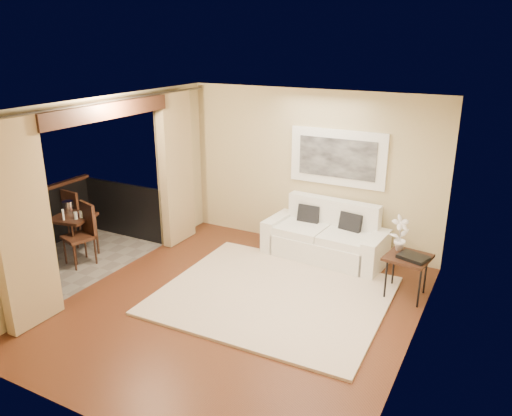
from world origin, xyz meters
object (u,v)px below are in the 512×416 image
Objects in this scene: sofa at (326,238)px; orchid at (400,233)px; side_table at (408,260)px; ice_bucket at (68,207)px; balcony_chair_near at (84,229)px; bistro_table at (73,221)px; balcony_chair_far at (76,212)px.

orchid reaches higher than sofa.
ice_bucket is (-5.34, -1.10, 0.25)m from side_table.
orchid is at bearing -20.50° from sofa.
ice_bucket is at bearing 178.29° from balcony_chair_near.
orchid reaches higher than balcony_chair_near.
balcony_chair_far is at bearing 134.22° from bistro_table.
sofa is 4.18m from bistro_table.
orchid is at bearing 14.96° from bistro_table.
balcony_chair_near is (0.81, -0.58, 0.03)m from balcony_chair_far.
side_table is at bearing -22.65° from sofa.
balcony_chair_far is (-4.18, -1.42, 0.22)m from sofa.
orchid is 5.32m from ice_bucket.
orchid is 0.73× the size of bistro_table.
bistro_table is at bearing -166.99° from side_table.
ice_bucket is at bearing -166.54° from orchid.
ice_bucket reaches higher than side_table.
balcony_chair_far is 0.96× the size of balcony_chair_near.
sofa is 2.02× the size of balcony_chair_near.
balcony_chair_near reaches higher than bistro_table.
balcony_chair_near reaches higher than side_table.
side_table is 5.00m from balcony_chair_near.
bistro_table is 3.56× the size of ice_bucket.
balcony_chair_far is at bearing 161.79° from balcony_chair_near.
sofa is 1.64m from side_table.
ice_bucket is at bearing 131.80° from balcony_chair_far.
sofa is at bearing -155.76° from balcony_chair_far.
balcony_chair_far is at bearing -157.39° from sofa.
side_table is at bearing -167.49° from balcony_chair_far.
side_table is 0.65× the size of balcony_chair_near.
sofa reaches higher than bistro_table.
orchid is 5.17m from bistro_table.
orchid is 0.54× the size of balcony_chair_far.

